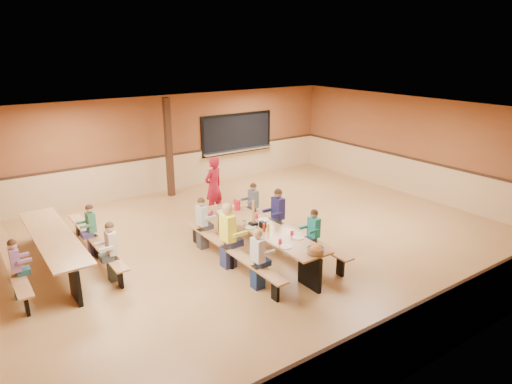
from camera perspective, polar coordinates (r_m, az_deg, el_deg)
ground at (r=10.90m, az=0.30°, el=-6.21°), size 12.00×12.00×0.00m
room_envelope at (r=10.64m, az=0.30°, el=-2.82°), size 12.04×10.04×3.02m
kitchen_pass_through at (r=15.79m, az=-2.37°, el=7.11°), size 2.78×0.28×1.38m
structural_post at (r=14.01m, az=-10.85°, el=5.44°), size 0.18×0.18×3.00m
cafeteria_table_main at (r=9.90m, az=0.83°, el=-5.48°), size 1.91×3.70×0.74m
cafeteria_table_second at (r=10.36m, az=-23.90°, el=-6.04°), size 1.91×3.70×0.74m
seated_child_white_left at (r=8.71m, az=0.22°, el=-8.41°), size 0.36×0.30×1.20m
seated_adult_yellow at (r=9.49m, az=-3.55°, el=-5.51°), size 0.45×0.37×1.38m
seated_child_grey_left at (r=10.43m, az=-6.77°, el=-3.94°), size 0.36×0.30×1.19m
seated_child_teal_right at (r=9.85m, az=7.19°, el=-5.43°), size 0.34×0.28×1.15m
seated_child_navy_right at (r=10.71m, az=2.75°, el=-2.98°), size 0.40×0.33×1.28m
seated_child_char_right at (r=11.50m, az=-0.34°, el=-1.76°), size 0.35×0.28×1.17m
seated_child_purple_sec at (r=9.48m, az=-27.76°, el=-8.54°), size 0.34×0.28×1.14m
seated_child_green_sec at (r=10.66m, az=-19.84°, el=-4.52°), size 0.35×0.28×1.17m
seated_child_tan_sec at (r=9.43m, az=-17.55°, el=-7.13°), size 0.37×0.30×1.20m
standing_woman at (r=12.34m, az=-5.33°, el=0.69°), size 0.68×0.54×1.63m
punch_pitcher at (r=10.77m, az=-2.36°, el=-1.67°), size 0.16×0.16×0.22m
chip_bowl at (r=8.64m, az=7.47°, el=-7.20°), size 0.32×0.32×0.15m
napkin_dispenser at (r=9.75m, az=0.85°, el=-4.10°), size 0.10×0.14×0.13m
condiment_mustard at (r=9.56m, az=1.54°, el=-4.43°), size 0.06×0.06×0.17m
condiment_ketchup at (r=9.54m, az=1.03°, el=-4.46°), size 0.06×0.06×0.17m
table_paddle at (r=9.84m, az=-0.32°, el=-3.42°), size 0.16×0.16×0.56m
place_settings at (r=9.80m, az=0.83°, el=-4.04°), size 0.65×3.30×0.11m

